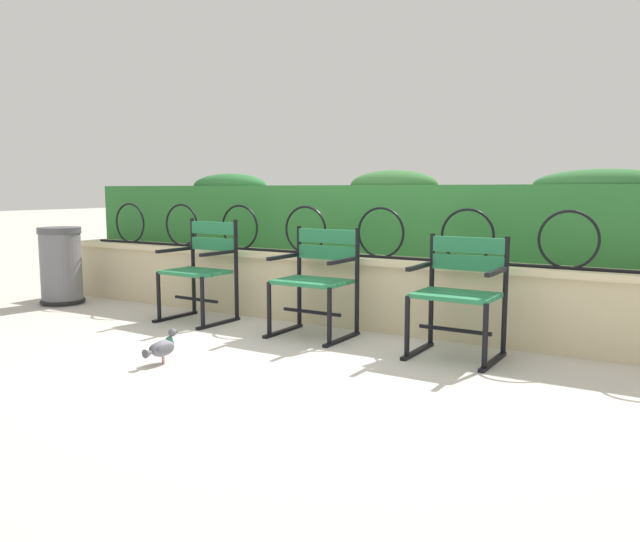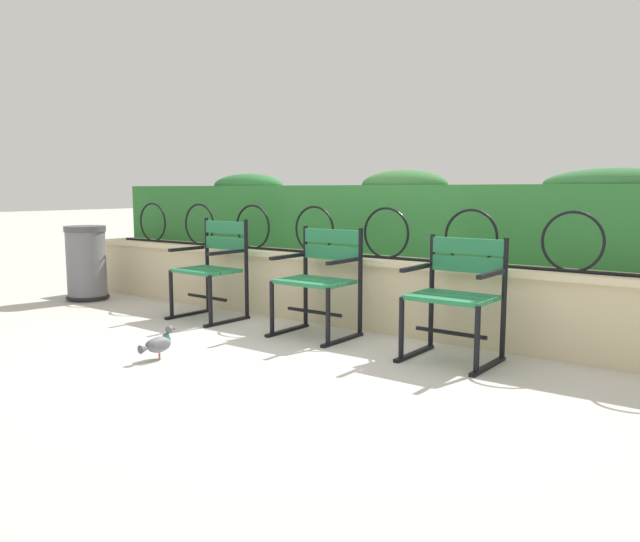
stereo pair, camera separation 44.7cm
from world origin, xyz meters
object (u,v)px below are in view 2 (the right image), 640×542
at_px(park_chair_right, 456,293).
at_px(trash_bin, 86,265).
at_px(pigeon_near_chairs, 159,344).
at_px(park_chair_left, 213,267).
at_px(park_chair_centre, 320,278).

relative_size(park_chair_right, trash_bin, 1.08).
height_order(park_chair_right, pigeon_near_chairs, park_chair_right).
xyz_separation_m(park_chair_left, park_chair_centre, (1.18, 0.02, -0.01)).
bearing_deg(park_chair_centre, trash_bin, -177.32).
bearing_deg(trash_bin, pigeon_near_chairs, -24.15).
xyz_separation_m(park_chair_right, pigeon_near_chairs, (-1.63, -1.21, -0.35)).
xyz_separation_m(park_chair_left, trash_bin, (-1.76, -0.12, -0.10)).
bearing_deg(pigeon_near_chairs, park_chair_right, 36.63).
distance_m(park_chair_left, park_chair_centre, 1.18).
bearing_deg(park_chair_left, trash_bin, -176.26).
height_order(park_chair_centre, pigeon_near_chairs, park_chair_centre).
bearing_deg(park_chair_centre, park_chair_right, -2.18).
relative_size(park_chair_centre, pigeon_near_chairs, 2.96).
bearing_deg(trash_bin, park_chair_centre, 2.68).
bearing_deg(park_chair_right, park_chair_centre, 177.82).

